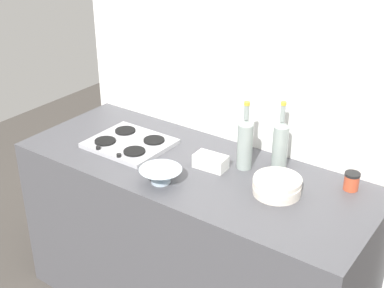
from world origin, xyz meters
The scene contains 9 objects.
counter_block centered at (0.00, 0.00, 0.45)m, with size 1.80×0.70×0.90m, color #4C4C51.
backsplash_panel centered at (0.00, 0.38, 1.18)m, with size 1.90×0.06×2.36m, color white.
stovetop_hob centered at (-0.39, -0.01, 0.91)m, with size 0.40×0.35×0.04m.
plate_stack centered at (0.45, 0.01, 0.94)m, with size 0.22×0.22×0.08m.
wine_bottle_leftmost centered at (0.35, 0.23, 1.03)m, with size 0.07×0.07×0.34m.
wine_bottle_mid_left centered at (0.21, 0.14, 1.03)m, with size 0.07×0.07×0.34m.
mixing_bowl centered at (-0.03, -0.21, 0.94)m, with size 0.20×0.20×0.07m.
butter_dish centered at (0.08, 0.04, 0.93)m, with size 0.16×0.09×0.07m, color white.
condiment_jar_front centered at (0.70, 0.24, 0.94)m, with size 0.07×0.07×0.08m.
Camera 1 is at (1.31, -1.84, 2.15)m, focal length 49.80 mm.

